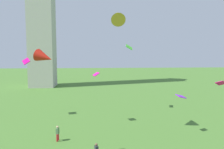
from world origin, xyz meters
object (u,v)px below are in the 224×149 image
Objects in this scene: kite_flying_2 at (45,57)px; kite_flying_3 at (129,47)px; kite_flying_5 at (26,61)px; kite_flying_4 at (181,96)px; kite_flying_0 at (221,83)px; kite_flying_1 at (118,16)px; kite_flying_6 at (96,74)px; person_2 at (58,132)px.

kite_flying_3 is at bearing -2.14° from kite_flying_2.
kite_flying_5 is at bearing 47.53° from kite_flying_2.
kite_flying_0 is at bearing 18.77° from kite_flying_4.
kite_flying_3 is at bearing 50.70° from kite_flying_0.
kite_flying_1 is 1.42× the size of kite_flying_2.
kite_flying_0 is 19.28m from kite_flying_6.
person_2 is 1.30× the size of kite_flying_4.
kite_flying_1 is at bearing 84.83° from kite_flying_0.
kite_flying_0 reaches higher than kite_flying_4.
kite_flying_1 is 10.60m from kite_flying_3.
kite_flying_5 is (-5.75, 14.40, -0.98)m from kite_flying_2.
kite_flying_2 reaches higher than kite_flying_6.
kite_flying_6 is (-2.48, 3.36, -6.88)m from kite_flying_1.
kite_flying_2 is (-6.53, -7.58, -4.36)m from kite_flying_1.
kite_flying_0 is 28.77m from kite_flying_5.
kite_flying_1 is 2.14× the size of kite_flying_4.
kite_flying_2 is 1.22× the size of kite_flying_3.
person_2 is at bearing 20.52° from kite_flying_1.
kite_flying_3 is 1.27× the size of kite_flying_6.
kite_flying_1 reaches higher than kite_flying_2.
person_2 is 0.61× the size of kite_flying_1.
kite_flying_0 is at bearing -31.08° from kite_flying_2.
kite_flying_5 is at bearing 134.92° from kite_flying_4.
kite_flying_6 is at bearing 149.44° from kite_flying_3.
kite_flying_0 is at bearing -155.65° from kite_flying_1.
kite_flying_0 is 1.02× the size of kite_flying_5.
kite_flying_3 reaches higher than kite_flying_4.
kite_flying_6 is (4.05, 10.94, -2.52)m from kite_flying_2.
kite_flying_1 reaches higher than kite_flying_5.
person_2 is at bearing 83.75° from kite_flying_0.
kite_flying_4 reaches higher than person_2.
kite_flying_3 is (9.18, 12.14, 9.11)m from person_2.
kite_flying_1 is at bearing -14.95° from kite_flying_2.
kite_flying_1 is 2.20× the size of kite_flying_6.
kite_flying_1 reaches higher than kite_flying_0.
kite_flying_5 is at bearing 44.35° from person_2.
kite_flying_4 is 1.03× the size of kite_flying_6.
kite_flying_3 is at bearing -24.53° from person_2.
kite_flying_5 reaches higher than kite_flying_4.
kite_flying_3 reaches higher than kite_flying_2.
kite_flying_1 is 1.73× the size of kite_flying_3.
kite_flying_3 is at bearing 89.82° from kite_flying_4.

